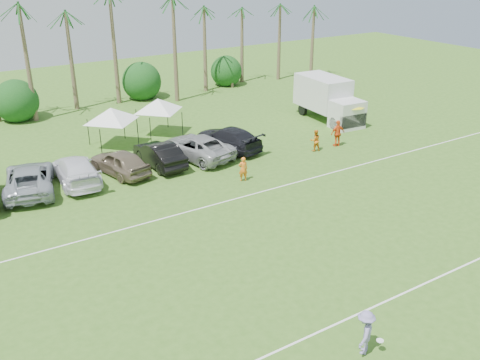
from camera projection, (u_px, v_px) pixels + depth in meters
ground at (397, 341)px, 20.32m from camera, size 120.00×120.00×0.00m
field_lines at (274, 249)px, 26.51m from camera, size 80.00×12.10×0.01m
palm_tree_4 at (29, 30)px, 44.84m from camera, size 2.40×2.40×8.90m
palm_tree_5 at (75, 16)px, 46.46m from camera, size 2.40×2.40×9.90m
palm_tree_6 at (118, 3)px, 48.08m from camera, size 2.40×2.40×10.90m
palm_tree_8 at (206, 17)px, 53.19m from camera, size 2.40×2.40×8.90m
palm_tree_9 at (248, 5)px, 55.30m from camera, size 2.40×2.40×9.90m
bush_tree_1 at (13, 97)px, 46.89m from camera, size 4.00×4.00×4.00m
bush_tree_2 at (141, 80)px, 52.78m from camera, size 4.00×4.00×4.00m
bush_tree_3 at (227, 69)px, 57.70m from camera, size 4.00×4.00×4.00m
sideline_player_a at (243, 169)px, 34.09m from camera, size 0.69×0.56×1.63m
sideline_player_b at (315, 140)px, 39.19m from camera, size 0.92×0.80×1.61m
sideline_player_c at (338, 133)px, 40.07m from camera, size 1.23×0.63×2.01m
box_truck at (328, 98)px, 45.98m from camera, size 3.12×7.17×3.61m
canopy_tent_left at (110, 108)px, 39.11m from camera, size 4.37×4.37×3.54m
canopy_tent_right at (158, 99)px, 41.90m from camera, size 4.22×4.22×3.42m
market_umbrella at (353, 104)px, 43.74m from camera, size 2.07×2.07×2.30m
frisbee_player at (365, 332)px, 19.42m from camera, size 1.33×1.19×1.79m
parked_car_2 at (29, 179)px, 32.55m from camera, size 4.14×6.51×1.67m
parked_car_3 at (76, 170)px, 33.84m from camera, size 2.81×5.94×1.67m
parked_car_4 at (120, 162)px, 35.09m from camera, size 3.08×5.24×1.67m
parked_car_5 at (160, 154)px, 36.47m from camera, size 1.94×5.14×1.67m
parked_car_6 at (197, 147)px, 37.83m from camera, size 4.10×6.50×1.67m
parked_car_7 at (228, 138)px, 39.52m from camera, size 3.54×6.14×1.67m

